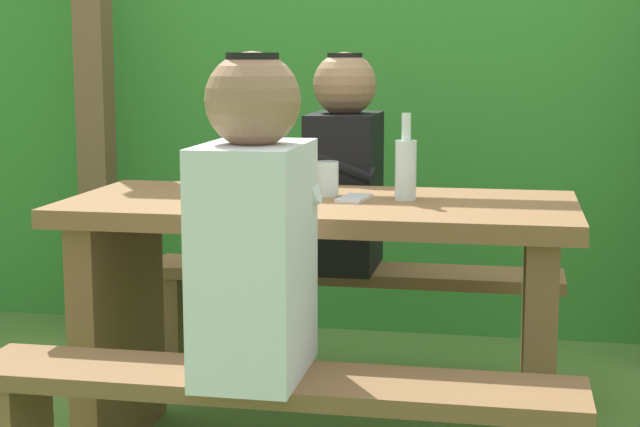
% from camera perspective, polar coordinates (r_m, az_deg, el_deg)
% --- Properties ---
extents(hedge_backdrop, '(6.40, 0.87, 1.70)m').
position_cam_1_polar(hedge_backdrop, '(4.54, 4.28, 5.26)').
color(hedge_backdrop, '#34832E').
rests_on(hedge_backdrop, ground_plane).
extents(pergola_post_left, '(0.12, 0.12, 2.13)m').
position_cam_1_polar(pergola_post_left, '(4.14, -12.67, 7.68)').
color(pergola_post_left, brown).
rests_on(pergola_post_left, ground_plane).
extents(picnic_table, '(1.40, 0.64, 0.75)m').
position_cam_1_polar(picnic_table, '(2.82, 0.00, -4.07)').
color(picnic_table, brown).
rests_on(picnic_table, ground_plane).
extents(bench_near, '(1.40, 0.24, 0.44)m').
position_cam_1_polar(bench_near, '(2.33, -2.75, -11.96)').
color(bench_near, brown).
rests_on(bench_near, ground_plane).
extents(bench_far, '(1.40, 0.24, 0.44)m').
position_cam_1_polar(bench_far, '(3.43, 1.84, -5.09)').
color(bench_far, brown).
rests_on(bench_far, ground_plane).
extents(person_white_shirt, '(0.25, 0.35, 0.72)m').
position_cam_1_polar(person_white_shirt, '(2.23, -3.74, -0.87)').
color(person_white_shirt, silver).
rests_on(person_white_shirt, bench_near).
extents(person_black_coat, '(0.25, 0.35, 0.72)m').
position_cam_1_polar(person_black_coat, '(3.35, 1.39, 2.48)').
color(person_black_coat, black).
rests_on(person_black_coat, bench_far).
extents(drinking_glass, '(0.06, 0.06, 0.10)m').
position_cam_1_polar(drinking_glass, '(2.84, 0.41, 1.98)').
color(drinking_glass, silver).
rests_on(drinking_glass, picnic_table).
extents(bottle_left, '(0.07, 0.07, 0.24)m').
position_cam_1_polar(bottle_left, '(2.89, -3.12, 3.05)').
color(bottle_left, silver).
rests_on(bottle_left, picnic_table).
extents(bottle_right, '(0.06, 0.06, 0.24)m').
position_cam_1_polar(bottle_right, '(2.77, 4.88, 2.65)').
color(bottle_right, silver).
rests_on(bottle_right, picnic_table).
extents(cell_phone, '(0.09, 0.15, 0.01)m').
position_cam_1_polar(cell_phone, '(2.77, 1.95, 0.86)').
color(cell_phone, silver).
rests_on(cell_phone, picnic_table).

